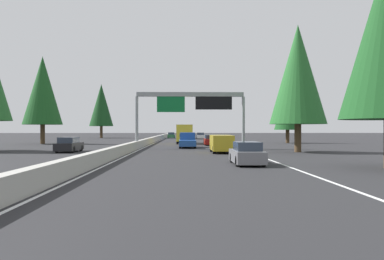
# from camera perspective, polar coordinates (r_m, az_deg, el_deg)

# --- Properties ---
(ground_plane) EXTENTS (320.00, 320.00, 0.00)m
(ground_plane) POSITION_cam_1_polar(r_m,az_deg,el_deg) (62.85, -5.89, -1.94)
(ground_plane) COLOR #262628
(median_barrier) EXTENTS (180.00, 0.56, 0.90)m
(median_barrier) POSITION_cam_1_polar(r_m,az_deg,el_deg) (82.80, -4.94, -1.13)
(median_barrier) COLOR #ADAAA3
(median_barrier) RESTS_ON ground
(shoulder_stripe_right) EXTENTS (160.00, 0.16, 0.01)m
(shoulder_stripe_right) POSITION_cam_1_polar(r_m,az_deg,el_deg) (72.90, 3.84, -1.65)
(shoulder_stripe_right) COLOR silver
(shoulder_stripe_right) RESTS_ON ground
(shoulder_stripe_median) EXTENTS (160.00, 0.16, 0.01)m
(shoulder_stripe_median) POSITION_cam_1_polar(r_m,az_deg,el_deg) (72.80, -5.04, -1.65)
(shoulder_stripe_median) COLOR silver
(shoulder_stripe_median) RESTS_ON ground
(sign_gantry_overhead) EXTENTS (0.50, 12.68, 6.53)m
(sign_gantry_overhead) POSITION_cam_1_polar(r_m,az_deg,el_deg) (43.79, -0.05, 3.96)
(sign_gantry_overhead) COLOR gray
(sign_gantry_overhead) RESTS_ON ground
(sedan_near_right) EXTENTS (4.40, 1.80, 1.47)m
(sedan_near_right) POSITION_cam_1_polar(r_m,az_deg,el_deg) (24.75, 8.24, -3.57)
(sedan_near_right) COLOR slate
(sedan_near_right) RESTS_ON ground
(minivan_far_left) EXTENTS (5.00, 1.95, 1.69)m
(minivan_far_left) POSITION_cam_1_polar(r_m,az_deg,el_deg) (36.77, 4.44, -1.94)
(minivan_far_left) COLOR #AD931E
(minivan_far_left) RESTS_ON ground
(sedan_mid_right) EXTENTS (4.40, 1.80, 1.47)m
(sedan_mid_right) POSITION_cam_1_polar(r_m,az_deg,el_deg) (53.73, 2.83, -1.57)
(sedan_mid_right) COLOR maroon
(sedan_mid_right) RESTS_ON ground
(sedan_far_right) EXTENTS (4.40, 1.80, 1.47)m
(sedan_far_right) POSITION_cam_1_polar(r_m,az_deg,el_deg) (87.91, 1.27, -0.90)
(sedan_far_right) COLOR white
(sedan_far_right) RESTS_ON ground
(pickup_mid_center) EXTENTS (5.60, 2.00, 1.86)m
(pickup_mid_center) POSITION_cam_1_polar(r_m,az_deg,el_deg) (46.70, -0.69, -1.54)
(pickup_mid_center) COLOR #1E4793
(pickup_mid_center) RESTS_ON ground
(box_truck_distant_a) EXTENTS (8.50, 2.40, 2.95)m
(box_truck_distant_a) POSITION_cam_1_polar(r_m,az_deg,el_deg) (59.59, -1.14, -0.50)
(box_truck_distant_a) COLOR gold
(box_truck_distant_a) RESTS_ON ground
(bus_near_center) EXTENTS (11.50, 2.55, 3.10)m
(bus_near_center) POSITION_cam_1_polar(r_m,az_deg,el_deg) (91.36, -0.88, -0.21)
(bus_near_center) COLOR #1E4793
(bus_near_center) RESTS_ON ground
(sedan_distant_b) EXTENTS (4.40, 1.80, 1.47)m
(sedan_distant_b) POSITION_cam_1_polar(r_m,az_deg,el_deg) (94.94, -3.11, -0.82)
(sedan_distant_b) COLOR #2D6B38
(sedan_distant_b) RESTS_ON ground
(oncoming_near) EXTENTS (4.40, 1.80, 1.47)m
(oncoming_near) POSITION_cam_1_polar(r_m,az_deg,el_deg) (40.03, -17.98, -2.16)
(oncoming_near) COLOR black
(oncoming_near) RESTS_ON ground
(conifer_right_near) EXTENTS (5.57, 5.57, 12.65)m
(conifer_right_near) POSITION_cam_1_polar(r_m,az_deg,el_deg) (39.38, 15.62, 8.03)
(conifer_right_near) COLOR #4C3823
(conifer_right_near) RESTS_ON ground
(conifer_right_mid) EXTENTS (4.34, 4.34, 9.87)m
(conifer_right_mid) POSITION_cam_1_polar(r_m,az_deg,el_deg) (63.97, 14.16, 3.46)
(conifer_right_mid) COLOR #4C3823
(conifer_right_mid) RESTS_ON ground
(conifer_left_mid) EXTENTS (5.97, 5.97, 13.57)m
(conifer_left_mid) POSITION_cam_1_polar(r_m,az_deg,el_deg) (63.36, -21.53, 5.54)
(conifer_left_mid) COLOR #4C3823
(conifer_left_mid) RESTS_ON ground
(conifer_left_far) EXTENTS (6.09, 6.09, 13.84)m
(conifer_left_far) POSITION_cam_1_polar(r_m,az_deg,el_deg) (100.19, -13.47, 3.65)
(conifer_left_far) COLOR #4C3823
(conifer_left_far) RESTS_ON ground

